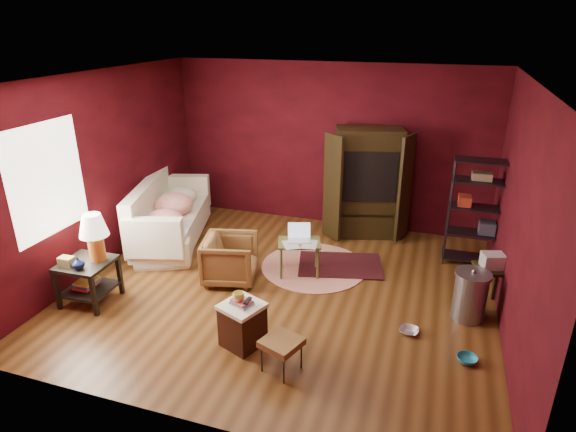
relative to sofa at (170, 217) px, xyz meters
name	(u,v)px	position (x,y,z in m)	size (l,w,h in m)	color
room	(280,192)	(2.23, -0.91, 0.99)	(5.54, 5.04, 2.84)	brown
sofa	(170,217)	(0.00, 0.00, 0.00)	(2.12, 0.62, 0.83)	white
armchair	(230,257)	(1.49, -0.90, -0.05)	(0.70, 0.66, 0.72)	black
pet_bowl_steel	(410,325)	(4.00, -1.40, -0.30)	(0.23, 0.06, 0.23)	silver
pet_bowl_turquoise	(468,354)	(4.64, -1.74, -0.31)	(0.22, 0.07, 0.22)	teal
vase	(78,263)	(0.02, -2.15, 0.24)	(0.15, 0.16, 0.15)	#0C153D
mug	(238,295)	(2.19, -2.21, 0.23)	(0.13, 0.10, 0.13)	#E2E06E
side_table	(91,250)	(0.03, -1.91, 0.30)	(0.63, 0.63, 1.20)	black
sofa_cushions	(168,216)	(-0.01, -0.05, 0.04)	(1.45, 2.37, 0.93)	white
hamper	(243,324)	(2.21, -2.19, -0.14)	(0.55, 0.55, 0.60)	#421F0F
footstool	(282,344)	(2.77, -2.47, -0.09)	(0.47, 0.47, 0.38)	black
rug_round	(314,266)	(2.50, -0.17, -0.41)	(1.94, 1.94, 0.01)	beige
rug_oriental	(340,265)	(2.87, -0.01, -0.40)	(1.39, 1.09, 0.01)	#55161C
laptop_desk	(299,245)	(2.35, -0.43, 0.04)	(0.70, 0.61, 0.74)	brown
tv_armoire	(367,181)	(3.01, 1.25, 0.54)	(1.39, 0.99, 1.83)	black
wire_shelving	(478,208)	(4.71, 0.70, 0.47)	(0.80, 0.36, 1.61)	#27242B
small_stand	(492,267)	(4.88, -0.50, 0.14)	(0.47, 0.47, 0.74)	black
trash_can	(470,295)	(4.65, -0.86, -0.10)	(0.44, 0.44, 0.68)	#919298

